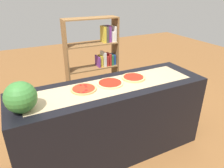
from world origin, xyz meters
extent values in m
plane|color=brown|center=(0.00, 0.00, 0.00)|extent=(12.00, 12.00, 0.00)
cube|color=black|center=(0.00, 0.00, 0.48)|extent=(2.29, 0.70, 0.96)
cube|color=tan|center=(0.00, 0.00, 0.96)|extent=(1.95, 0.45, 0.00)
cylinder|color=tan|center=(-0.33, 0.04, 0.97)|extent=(0.28, 0.28, 0.02)
cylinder|color=red|center=(-0.33, 0.04, 0.98)|extent=(0.25, 0.25, 0.00)
cylinder|color=maroon|center=(-0.33, 0.13, 0.98)|extent=(0.03, 0.03, 0.00)
cylinder|color=maroon|center=(-0.41, -0.03, 0.98)|extent=(0.03, 0.03, 0.00)
cylinder|color=maroon|center=(-0.32, -0.02, 0.98)|extent=(0.04, 0.04, 0.00)
cylinder|color=maroon|center=(-0.28, 0.11, 0.98)|extent=(0.03, 0.03, 0.00)
cylinder|color=maroon|center=(-0.29, 0.06, 0.98)|extent=(0.03, 0.03, 0.00)
cylinder|color=maroon|center=(-0.36, -0.05, 0.98)|extent=(0.03, 0.03, 0.00)
cylinder|color=#E5C17F|center=(0.00, 0.05, 0.97)|extent=(0.31, 0.31, 0.02)
cylinder|color=#AD2314|center=(0.00, 0.05, 0.98)|extent=(0.27, 0.27, 0.00)
cylinder|color=#DBB26B|center=(0.33, 0.06, 0.97)|extent=(0.29, 0.29, 0.02)
cylinder|color=#AD2314|center=(0.33, 0.06, 0.98)|extent=(0.24, 0.24, 0.00)
sphere|color=#387A33|center=(-0.96, -0.12, 1.10)|extent=(0.29, 0.29, 0.29)
cube|color=brown|center=(0.60, 1.08, 0.79)|extent=(0.02, 0.25, 1.57)
cube|color=brown|center=(-0.23, 1.09, 0.79)|extent=(0.02, 0.25, 1.57)
cube|color=brown|center=(0.18, 1.08, 0.01)|extent=(0.81, 0.26, 0.02)
cube|color=#2D753D|center=(0.56, 1.08, 0.11)|extent=(0.03, 0.15, 0.18)
cube|color=#B22823|center=(0.52, 1.08, 0.15)|extent=(0.05, 0.15, 0.26)
cube|color=silver|center=(0.47, 1.08, 0.15)|extent=(0.04, 0.16, 0.25)
cube|color=#234799|center=(0.42, 1.08, 0.13)|extent=(0.04, 0.20, 0.21)
cube|color=#753384|center=(0.38, 1.08, 0.15)|extent=(0.03, 0.18, 0.26)
cube|color=brown|center=(0.18, 1.08, 0.40)|extent=(0.81, 0.26, 0.02)
cube|color=silver|center=(0.56, 1.08, 0.49)|extent=(0.03, 0.16, 0.17)
cube|color=#2D753D|center=(0.52, 1.08, 0.49)|extent=(0.04, 0.15, 0.16)
cube|color=#2D753D|center=(0.47, 1.08, 0.50)|extent=(0.05, 0.17, 0.19)
cube|color=brown|center=(0.18, 1.08, 0.79)|extent=(0.81, 0.26, 0.02)
cube|color=#234799|center=(0.56, 1.08, 0.88)|extent=(0.04, 0.14, 0.17)
cube|color=#2D753D|center=(0.52, 1.08, 0.88)|extent=(0.03, 0.18, 0.17)
cube|color=#B22823|center=(0.48, 1.08, 0.89)|extent=(0.04, 0.17, 0.19)
cube|color=#B22823|center=(0.43, 1.08, 0.88)|extent=(0.04, 0.16, 0.17)
cube|color=silver|center=(0.38, 1.08, 0.91)|extent=(0.04, 0.18, 0.23)
cube|color=gold|center=(0.33, 1.08, 0.88)|extent=(0.05, 0.14, 0.18)
cube|color=#753384|center=(0.28, 1.08, 0.88)|extent=(0.03, 0.18, 0.17)
cube|color=brown|center=(0.18, 1.08, 1.18)|extent=(0.81, 0.26, 0.02)
cube|color=silver|center=(0.57, 1.08, 1.31)|extent=(0.03, 0.19, 0.24)
cube|color=silver|center=(0.53, 1.08, 1.27)|extent=(0.04, 0.17, 0.16)
cube|color=#753384|center=(0.48, 1.08, 1.31)|extent=(0.05, 0.14, 0.25)
cube|color=#47423D|center=(0.43, 1.08, 1.31)|extent=(0.03, 0.18, 0.25)
cube|color=gold|center=(0.39, 1.08, 1.31)|extent=(0.05, 0.16, 0.25)
cube|color=brown|center=(0.18, 1.08, 1.56)|extent=(0.81, 0.26, 0.02)
camera|label=1|loc=(-0.96, -1.92, 1.98)|focal=33.41mm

